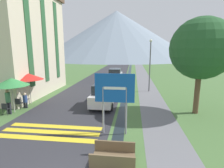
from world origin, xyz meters
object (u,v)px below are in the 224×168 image
parked_car_near (103,95)px  person_seated_far (25,100)px  footbridge (113,158)px  cafe_chair_far_left (35,94)px  person_standing_terrace (8,100)px  cafe_umbrella_middle_red (29,77)px  tree_by_path (201,49)px  cafe_umbrella_front_green (11,82)px  hotel_building (17,35)px  cafe_chair_middle (25,99)px  road_sign (115,94)px  streetlamp (150,61)px  parked_car_far (115,75)px  cafe_chair_near_right (19,103)px  cafe_chair_nearest (6,108)px

parked_car_near → person_seated_far: bearing=-167.3°
footbridge → cafe_chair_far_left: size_ratio=2.00×
footbridge → person_standing_terrace: size_ratio=0.97×
cafe_umbrella_middle_red → tree_by_path: tree_by_path is taller
footbridge → cafe_umbrella_front_green: size_ratio=0.68×
parked_car_near → hotel_building: bearing=161.3°
footbridge → cafe_umbrella_middle_red: bearing=137.9°
cafe_chair_far_left → tree_by_path: size_ratio=0.13×
person_seated_far → cafe_chair_middle: bearing=123.6°
road_sign → person_seated_far: 8.13m
hotel_building → cafe_umbrella_middle_red: hotel_building is taller
cafe_umbrella_middle_red → hotel_building: bearing=131.6°
road_sign → cafe_chair_middle: bearing=151.9°
footbridge → streetlamp: (2.46, 12.76, 3.01)m
road_sign → tree_by_path: tree_by_path is taller
person_seated_far → tree_by_path: (12.60, 0.42, 3.80)m
hotel_building → parked_car_far: 13.06m
parked_car_near → cafe_chair_middle: bearing=-175.1°
person_seated_far → parked_car_far: bearing=66.2°
person_seated_far → parked_car_near: bearing=12.7°
cafe_chair_middle → streetlamp: (10.43, 6.14, 2.72)m
footbridge → cafe_chair_near_right: 9.52m
parked_car_near → person_seated_far: size_ratio=3.32×
road_sign → person_seated_far: (-7.24, 3.37, -1.52)m
cafe_chair_nearest → tree_by_path: bearing=28.5°
footbridge → cafe_umbrella_front_green: (-7.68, 4.85, 2.00)m
tree_by_path → streetlamp: bearing=112.4°
person_standing_terrace → cafe_chair_far_left: bearing=94.9°
cafe_chair_middle → tree_by_path: (13.11, -0.35, 3.96)m
cafe_chair_middle → cafe_chair_near_right: 1.14m
cafe_chair_middle → footbridge: bearing=-23.2°
hotel_building → footbridge: hotel_building is taller
tree_by_path → hotel_building: bearing=165.9°
tree_by_path → cafe_chair_far_left: bearing=171.4°
cafe_chair_near_right → parked_car_near: bearing=-12.7°
cafe_chair_nearest → person_seated_far: 1.63m
hotel_building → parked_car_near: 10.68m
road_sign → footbridge: 3.17m
cafe_chair_far_left → streetlamp: streetlamp is taller
hotel_building → cafe_chair_near_right: (2.83, -4.72, -5.28)m
cafe_chair_near_right → cafe_chair_far_left: bearing=69.3°
hotel_building → parked_car_near: hotel_building is taller
road_sign → cafe_umbrella_front_green: 7.83m
road_sign → streetlamp: size_ratio=0.59×
parked_car_far → cafe_umbrella_middle_red: size_ratio=1.65×
cafe_chair_far_left → cafe_chair_near_right: bearing=-64.6°
person_standing_terrace → tree_by_path: size_ratio=0.27×
road_sign → cafe_chair_far_left: bearing=143.8°
footbridge → cafe_chair_nearest: bearing=151.4°
person_standing_terrace → person_seated_far: bearing=76.1°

